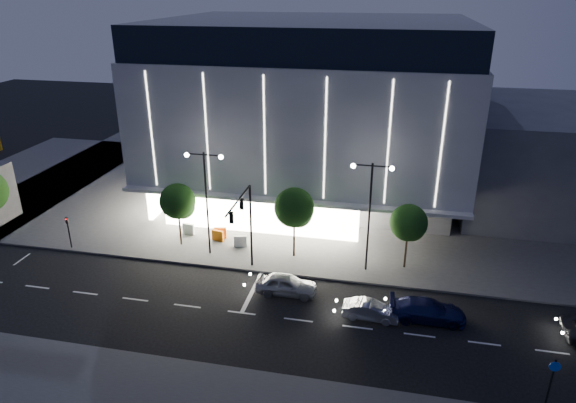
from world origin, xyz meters
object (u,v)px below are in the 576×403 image
(barrier_c, at_px, (220,233))
(tree_mid, at_px, (295,210))
(tree_left, at_px, (178,203))
(ped_signal_far, at_px, (68,229))
(street_lamp_west, at_px, (206,189))
(barrier_d, at_px, (240,241))
(cycle_sign_pole, at_px, (550,387))
(tree_right, at_px, (409,225))
(street_lamp_east, at_px, (370,202))
(barrier_b, at_px, (189,229))
(car_lead, at_px, (286,284))
(car_third, at_px, (427,310))
(car_second, at_px, (371,310))
(barrier_a, at_px, (218,236))
(traffic_mast, at_px, (245,217))

(barrier_c, bearing_deg, tree_mid, -26.21)
(tree_left, bearing_deg, tree_mid, 0.00)
(ped_signal_far, distance_m, barrier_c, 12.76)
(street_lamp_west, relative_size, barrier_d, 8.18)
(tree_left, height_order, tree_mid, tree_mid)
(cycle_sign_pole, relative_size, tree_right, 0.73)
(tree_left, bearing_deg, street_lamp_east, -3.65)
(barrier_b, relative_size, barrier_d, 1.00)
(street_lamp_west, bearing_deg, car_lead, -30.81)
(car_lead, distance_m, car_third, 10.04)
(tree_mid, bearing_deg, ped_signal_far, -172.45)
(ped_signal_far, xyz_separation_m, tree_right, (28.03, 2.52, 2.00))
(cycle_sign_pole, distance_m, car_lead, 17.98)
(street_lamp_west, distance_m, barrier_c, 6.02)
(cycle_sign_pole, distance_m, barrier_b, 30.96)
(street_lamp_west, height_order, tree_mid, street_lamp_west)
(barrier_c, bearing_deg, street_lamp_east, -24.07)
(tree_mid, bearing_deg, car_second, -47.38)
(tree_mid, bearing_deg, barrier_a, 169.91)
(car_lead, bearing_deg, barrier_b, 53.73)
(tree_right, bearing_deg, street_lamp_east, -161.37)
(ped_signal_far, bearing_deg, tree_left, 15.61)
(car_second, height_order, barrier_b, car_second)
(tree_mid, xyz_separation_m, barrier_b, (-10.14, 2.01, -3.68))
(tree_left, distance_m, barrier_c, 4.82)
(car_second, distance_m, car_third, 3.81)
(traffic_mast, xyz_separation_m, tree_left, (-6.97, 3.68, -0.99))
(tree_left, height_order, barrier_c, tree_left)
(car_lead, bearing_deg, tree_right, -58.11)
(tree_mid, xyz_separation_m, tree_right, (9.00, -0.00, -0.45))
(cycle_sign_pole, xyz_separation_m, barrier_b, (-26.12, 16.54, -1.64))
(tree_left, xyz_separation_m, barrier_d, (5.14, 0.64, -3.38))
(barrier_b, bearing_deg, barrier_a, -5.58)
(traffic_mast, height_order, car_second, traffic_mast)
(barrier_d, bearing_deg, traffic_mast, -81.82)
(car_third, bearing_deg, barrier_c, 61.86)
(barrier_c, bearing_deg, barrier_d, -39.82)
(cycle_sign_pole, bearing_deg, car_second, 142.01)
(barrier_b, height_order, barrier_c, same)
(barrier_b, bearing_deg, car_lead, -27.02)
(ped_signal_far, height_order, barrier_b, ped_signal_far)
(street_lamp_west, relative_size, barrier_a, 8.18)
(barrier_b, bearing_deg, car_third, -14.61)
(ped_signal_far, relative_size, tree_right, 0.54)
(ped_signal_far, xyz_separation_m, cycle_sign_pole, (35.00, -12.01, 0.40))
(car_second, relative_size, barrier_b, 3.45)
(street_lamp_west, distance_m, tree_mid, 7.28)
(barrier_d, bearing_deg, tree_right, -17.41)
(traffic_mast, bearing_deg, street_lamp_east, 16.48)
(barrier_c, bearing_deg, tree_right, -18.25)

